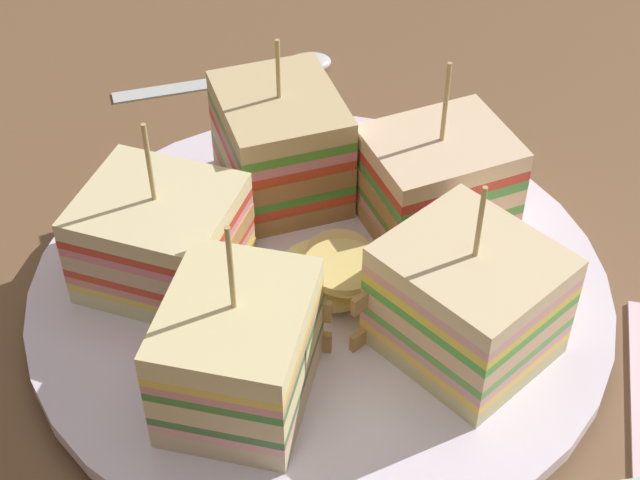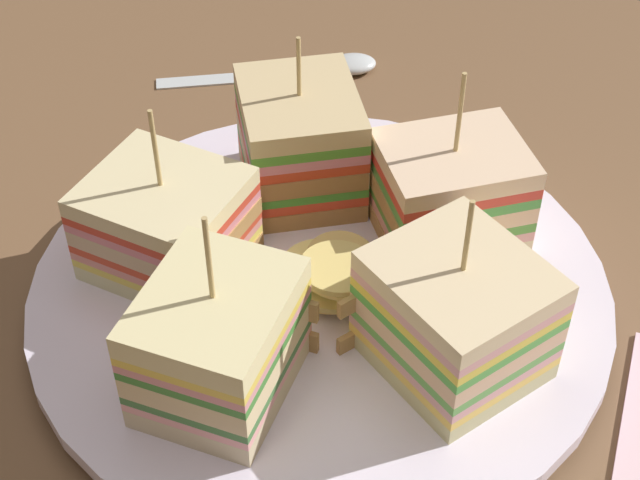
% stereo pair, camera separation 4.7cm
% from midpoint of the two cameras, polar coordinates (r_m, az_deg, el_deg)
% --- Properties ---
extents(ground_plane, '(1.00, 0.80, 0.02)m').
position_cam_midpoint_polar(ground_plane, '(0.51, -2.64, -4.80)').
color(ground_plane, brown).
extents(plate, '(0.29, 0.29, 0.02)m').
position_cam_midpoint_polar(plate, '(0.49, -2.71, -3.27)').
color(plate, white).
rests_on(plate, ground_plane).
extents(sandwich_wedge_0, '(0.09, 0.09, 0.10)m').
position_cam_midpoint_polar(sandwich_wedge_0, '(0.51, 4.28, 3.36)').
color(sandwich_wedge_0, beige).
rests_on(sandwich_wedge_0, plate).
extents(sandwich_wedge_1, '(0.09, 0.09, 0.10)m').
position_cam_midpoint_polar(sandwich_wedge_1, '(0.52, -4.87, 5.50)').
color(sandwich_wedge_1, '#DEBE7F').
rests_on(sandwich_wedge_1, plate).
extents(sandwich_wedge_2, '(0.09, 0.08, 0.09)m').
position_cam_midpoint_polar(sandwich_wedge_2, '(0.48, -12.07, -0.05)').
color(sandwich_wedge_2, beige).
rests_on(sandwich_wedge_2, plate).
extents(sandwich_wedge_3, '(0.08, 0.09, 0.10)m').
position_cam_midpoint_polar(sandwich_wedge_3, '(0.42, -8.01, -6.69)').
color(sandwich_wedge_3, beige).
rests_on(sandwich_wedge_3, plate).
extents(sandwich_wedge_4, '(0.09, 0.08, 0.10)m').
position_cam_midpoint_polar(sandwich_wedge_4, '(0.44, 5.41, -4.17)').
color(sandwich_wedge_4, beige).
rests_on(sandwich_wedge_4, plate).
extents(chip_pile, '(0.07, 0.06, 0.03)m').
position_cam_midpoint_polar(chip_pile, '(0.47, -1.93, -2.10)').
color(chip_pile, '#EDCF74').
rests_on(chip_pile, plate).
extents(salad_garnish, '(0.06, 0.08, 0.01)m').
position_cam_midpoint_polar(salad_garnish, '(0.55, 0.12, 4.82)').
color(salad_garnish, '#3B7F2E').
rests_on(salad_garnish, plate).
extents(spoon, '(0.12, 0.12, 0.01)m').
position_cam_midpoint_polar(spoon, '(0.67, -4.73, 9.89)').
color(spoon, silver).
rests_on(spoon, ground_plane).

